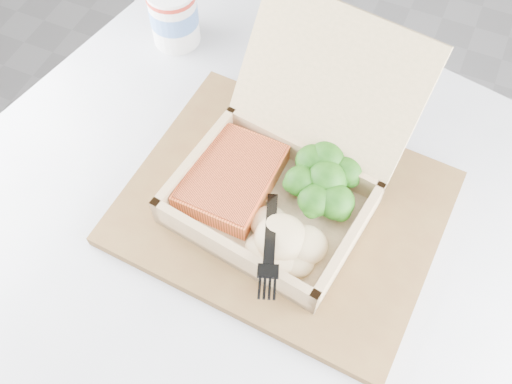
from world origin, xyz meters
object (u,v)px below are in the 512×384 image
at_px(paper_cup, 174,14).
at_px(serving_tray, 283,208).
at_px(cafe_table, 249,297).
at_px(takeout_container, 289,165).

bearing_deg(paper_cup, serving_tray, -39.01).
relative_size(cafe_table, takeout_container, 3.16).
distance_m(cafe_table, serving_tray, 0.20).
xyz_separation_m(cafe_table, takeout_container, (0.02, 0.08, 0.25)).
distance_m(serving_tray, paper_cup, 0.34).
bearing_deg(takeout_container, serving_tray, -70.05).
bearing_deg(paper_cup, takeout_container, -35.76).
height_order(cafe_table, takeout_container, takeout_container).
distance_m(cafe_table, paper_cup, 0.43).
distance_m(serving_tray, takeout_container, 0.06).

